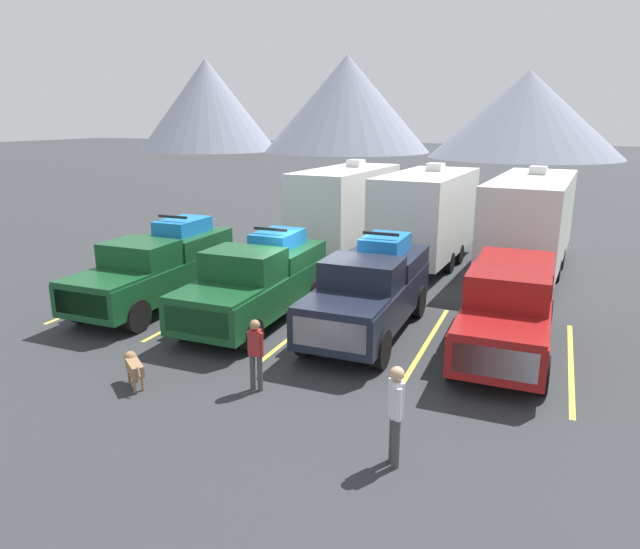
{
  "coord_description": "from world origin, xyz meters",
  "views": [
    {
      "loc": [
        6.02,
        -13.91,
        5.53
      ],
      "look_at": [
        0.0,
        0.56,
        1.2
      ],
      "focal_mm": 31.77,
      "sensor_mm": 36.0,
      "label": 1
    }
  ],
  "objects_px": {
    "camper_trailer_c": "(530,218)",
    "dog": "(133,365)",
    "pickup_truck_c": "(370,289)",
    "person_a": "(256,350)",
    "camper_trailer_a": "(346,206)",
    "camper_trailer_b": "(427,213)",
    "pickup_truck_b": "(257,280)",
    "pickup_truck_d": "(508,305)",
    "person_b": "(396,409)",
    "pickup_truck_a": "(159,266)"
  },
  "relations": [
    {
      "from": "pickup_truck_d",
      "to": "person_a",
      "type": "height_order",
      "value": "pickup_truck_d"
    },
    {
      "from": "pickup_truck_c",
      "to": "camper_trailer_c",
      "type": "xyz_separation_m",
      "value": [
        3.49,
        8.24,
        0.81
      ]
    },
    {
      "from": "pickup_truck_b",
      "to": "pickup_truck_c",
      "type": "bearing_deg",
      "value": 4.03
    },
    {
      "from": "camper_trailer_b",
      "to": "camper_trailer_c",
      "type": "xyz_separation_m",
      "value": [
        3.72,
        0.49,
        -0.03
      ]
    },
    {
      "from": "camper_trailer_a",
      "to": "camper_trailer_b",
      "type": "relative_size",
      "value": 1.01
    },
    {
      "from": "pickup_truck_b",
      "to": "dog",
      "type": "xyz_separation_m",
      "value": [
        -0.43,
        -4.74,
        -0.7
      ]
    },
    {
      "from": "camper_trailer_a",
      "to": "pickup_truck_c",
      "type": "bearing_deg",
      "value": -65.81
    },
    {
      "from": "pickup_truck_b",
      "to": "camper_trailer_a",
      "type": "height_order",
      "value": "camper_trailer_a"
    },
    {
      "from": "pickup_truck_b",
      "to": "pickup_truck_c",
      "type": "xyz_separation_m",
      "value": [
        3.25,
        0.23,
        0.04
      ]
    },
    {
      "from": "camper_trailer_c",
      "to": "dog",
      "type": "xyz_separation_m",
      "value": [
        -7.17,
        -13.21,
        -1.54
      ]
    },
    {
      "from": "pickup_truck_d",
      "to": "camper_trailer_b",
      "type": "distance_m",
      "value": 8.46
    },
    {
      "from": "camper_trailer_a",
      "to": "person_a",
      "type": "xyz_separation_m",
      "value": [
        2.51,
        -12.32,
        -1.13
      ]
    },
    {
      "from": "camper_trailer_c",
      "to": "camper_trailer_a",
      "type": "bearing_deg",
      "value": -179.25
    },
    {
      "from": "pickup_truck_c",
      "to": "camper_trailer_b",
      "type": "bearing_deg",
      "value": 91.73
    },
    {
      "from": "pickup_truck_b",
      "to": "camper_trailer_b",
      "type": "distance_m",
      "value": 8.57
    },
    {
      "from": "camper_trailer_c",
      "to": "person_a",
      "type": "height_order",
      "value": "camper_trailer_c"
    },
    {
      "from": "pickup_truck_c",
      "to": "person_a",
      "type": "xyz_separation_m",
      "value": [
        -1.15,
        -4.16,
        -0.29
      ]
    },
    {
      "from": "person_a",
      "to": "person_b",
      "type": "height_order",
      "value": "person_b"
    },
    {
      "from": "pickup_truck_d",
      "to": "person_b",
      "type": "xyz_separation_m",
      "value": [
        -1.25,
        -5.83,
        -0.11
      ]
    },
    {
      "from": "pickup_truck_c",
      "to": "dog",
      "type": "bearing_deg",
      "value": -126.53
    },
    {
      "from": "pickup_truck_c",
      "to": "camper_trailer_a",
      "type": "distance_m",
      "value": 8.98
    },
    {
      "from": "pickup_truck_b",
      "to": "dog",
      "type": "distance_m",
      "value": 4.81
    },
    {
      "from": "camper_trailer_c",
      "to": "pickup_truck_a",
      "type": "bearing_deg",
      "value": -140.42
    },
    {
      "from": "camper_trailer_c",
      "to": "pickup_truck_c",
      "type": "bearing_deg",
      "value": -112.95
    },
    {
      "from": "pickup_truck_c",
      "to": "person_a",
      "type": "bearing_deg",
      "value": -105.41
    },
    {
      "from": "pickup_truck_d",
      "to": "camper_trailer_a",
      "type": "bearing_deg",
      "value": 131.89
    },
    {
      "from": "person_a",
      "to": "dog",
      "type": "distance_m",
      "value": 2.69
    },
    {
      "from": "camper_trailer_a",
      "to": "camper_trailer_b",
      "type": "distance_m",
      "value": 3.45
    },
    {
      "from": "camper_trailer_b",
      "to": "camper_trailer_c",
      "type": "distance_m",
      "value": 3.76
    },
    {
      "from": "pickup_truck_b",
      "to": "camper_trailer_c",
      "type": "relative_size",
      "value": 0.62
    },
    {
      "from": "pickup_truck_c",
      "to": "person_b",
      "type": "xyz_separation_m",
      "value": [
        2.23,
        -5.63,
        -0.19
      ]
    },
    {
      "from": "pickup_truck_a",
      "to": "person_a",
      "type": "height_order",
      "value": "pickup_truck_a"
    },
    {
      "from": "dog",
      "to": "pickup_truck_c",
      "type": "bearing_deg",
      "value": 53.47
    },
    {
      "from": "camper_trailer_c",
      "to": "person_b",
      "type": "distance_m",
      "value": 13.97
    },
    {
      "from": "camper_trailer_c",
      "to": "person_b",
      "type": "bearing_deg",
      "value": -95.21
    },
    {
      "from": "camper_trailer_c",
      "to": "dog",
      "type": "bearing_deg",
      "value": -118.49
    },
    {
      "from": "camper_trailer_c",
      "to": "dog",
      "type": "height_order",
      "value": "camper_trailer_c"
    },
    {
      "from": "pickup_truck_c",
      "to": "person_a",
      "type": "height_order",
      "value": "pickup_truck_c"
    },
    {
      "from": "camper_trailer_a",
      "to": "camper_trailer_c",
      "type": "xyz_separation_m",
      "value": [
        7.15,
        0.09,
        -0.04
      ]
    },
    {
      "from": "pickup_truck_a",
      "to": "camper_trailer_b",
      "type": "xyz_separation_m",
      "value": [
        6.45,
        7.92,
        0.83
      ]
    },
    {
      "from": "pickup_truck_d",
      "to": "person_b",
      "type": "height_order",
      "value": "pickup_truck_d"
    },
    {
      "from": "pickup_truck_c",
      "to": "person_b",
      "type": "relative_size",
      "value": 3.19
    },
    {
      "from": "pickup_truck_c",
      "to": "camper_trailer_a",
      "type": "bearing_deg",
      "value": 114.19
    },
    {
      "from": "camper_trailer_c",
      "to": "person_a",
      "type": "bearing_deg",
      "value": -110.5
    },
    {
      "from": "camper_trailer_a",
      "to": "dog",
      "type": "bearing_deg",
      "value": -90.07
    },
    {
      "from": "camper_trailer_a",
      "to": "pickup_truck_d",
      "type": "bearing_deg",
      "value": -48.11
    },
    {
      "from": "camper_trailer_b",
      "to": "person_b",
      "type": "height_order",
      "value": "camper_trailer_b"
    },
    {
      "from": "pickup_truck_b",
      "to": "person_a",
      "type": "xyz_separation_m",
      "value": [
        2.1,
        -3.93,
        -0.25
      ]
    },
    {
      "from": "pickup_truck_a",
      "to": "camper_trailer_a",
      "type": "distance_m",
      "value": 8.89
    },
    {
      "from": "pickup_truck_a",
      "to": "dog",
      "type": "bearing_deg",
      "value": -57.96
    }
  ]
}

